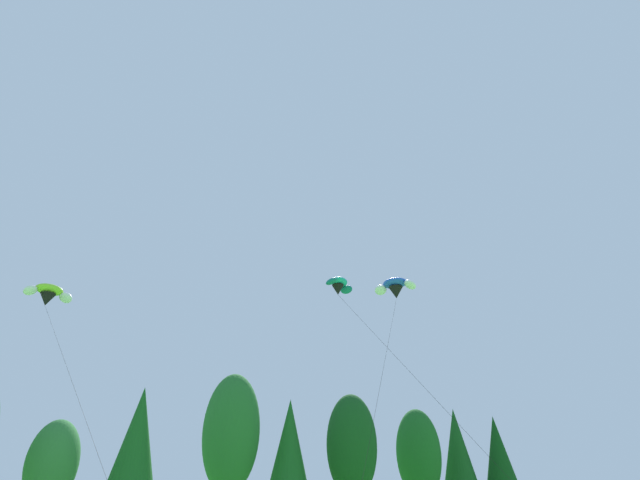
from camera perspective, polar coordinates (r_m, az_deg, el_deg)
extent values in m
ellipsoid|color=#2D7033|center=(52.13, -28.01, -21.37)|extent=(4.24, 4.24, 7.10)
cone|color=#19561E|center=(52.39, -19.96, -20.28)|extent=(4.32, 4.32, 9.15)
ellipsoid|color=#236628|center=(55.89, -9.99, -20.54)|extent=(5.80, 5.80, 11.63)
cone|color=#19561E|center=(57.28, -3.48, -22.11)|extent=(4.37, 4.37, 9.32)
ellipsoid|color=#144719|center=(58.11, 3.60, -22.06)|extent=(5.38, 5.38, 10.42)
ellipsoid|color=#19561E|center=(65.71, 11.08, -22.57)|extent=(5.25, 5.25, 10.02)
cone|color=#144719|center=(70.24, 15.27, -21.91)|extent=(4.54, 4.54, 9.90)
cone|color=#0F3D14|center=(72.14, 19.50, -21.91)|extent=(4.36, 4.36, 9.29)
ellipsoid|color=#93D633|center=(44.29, -28.25, -4.97)|extent=(2.25, 1.73, 1.01)
ellipsoid|color=white|center=(44.37, -26.80, -5.84)|extent=(1.35, 1.29, 1.18)
ellipsoid|color=white|center=(44.02, -29.92, -4.94)|extent=(1.17, 1.28, 1.18)
cone|color=black|center=(44.15, -28.51, -5.93)|extent=(1.37, 1.37, 0.97)
cylinder|color=black|center=(33.03, -26.30, -13.91)|extent=(6.49, 18.56, 14.18)
ellipsoid|color=blue|center=(44.81, 8.46, -4.86)|extent=(2.57, 2.66, 0.93)
ellipsoid|color=white|center=(44.30, 10.14, -4.99)|extent=(1.71, 1.68, 1.15)
ellipsoid|color=white|center=(45.07, 6.87, -5.63)|extent=(1.65, 1.67, 1.15)
cone|color=black|center=(44.63, 8.60, -5.91)|extent=(1.70, 1.70, 1.04)
cylinder|color=black|center=(33.45, 7.11, -14.48)|extent=(11.88, 13.64, 16.59)
ellipsoid|color=teal|center=(36.69, 2.16, -4.77)|extent=(1.89, 1.74, 0.68)
ellipsoid|color=#0F666B|center=(37.33, 3.00, -5.61)|extent=(1.18, 1.21, 0.83)
ellipsoid|color=#0F666B|center=(35.85, 1.30, -4.68)|extent=(1.13, 1.15, 0.83)
cone|color=black|center=(36.52, 2.04, -5.66)|extent=(1.18, 1.18, 0.74)
cylinder|color=black|center=(29.64, 10.68, -15.00)|extent=(2.96, 13.05, 14.09)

